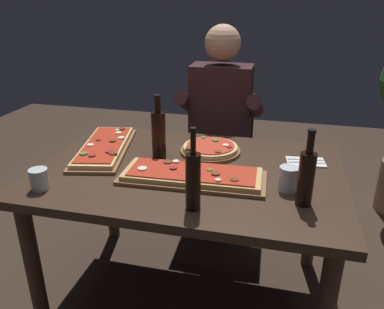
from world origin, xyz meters
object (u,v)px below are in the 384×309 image
Objects in this scene: dining_table at (190,187)px; pizza_rectangular_front at (192,175)px; pizza_round_far at (210,149)px; oil_bottle_amber at (193,180)px; tumbler_far_side at (288,179)px; tumbler_near_camera at (39,180)px; seated_diner at (219,121)px; diner_chair at (221,151)px; wine_bottle_dark at (306,176)px; pizza_rectangular_left at (104,147)px; vinegar_bottle_green at (159,133)px.

dining_table is 0.16m from pizza_rectangular_front.
dining_table is 0.25m from pizza_round_far.
tumbler_far_side is at bearing 34.33° from oil_bottle_amber.
tumbler_near_camera is 1.22m from seated_diner.
diner_chair is (0.57, 1.20, -0.29)m from tumbler_near_camera.
tumbler_far_side is (1.00, 0.23, 0.01)m from tumbler_near_camera.
dining_table is at bearing 157.17° from wine_bottle_dark.
pizza_rectangular_front is 2.10× the size of pizza_round_far.
tumbler_near_camera is (-0.56, -0.34, 0.13)m from dining_table.
pizza_rectangular_left is at bearing -123.33° from diner_chair.
seated_diner is (0.57, 1.08, -0.04)m from tumbler_near_camera.
dining_table is 0.87m from diner_chair.
pizza_round_far is 0.70m from diner_chair.
oil_bottle_amber is 0.37× the size of diner_chair.
vinegar_bottle_green reaches higher than pizza_rectangular_left.
wine_bottle_dark is at bearing -43.55° from pizza_round_far.
pizza_rectangular_front reaches higher than dining_table.
vinegar_bottle_green is at bearing -1.25° from pizza_rectangular_left.
seated_diner is (0.49, 0.63, -0.02)m from pizza_rectangular_left.
diner_chair is (0.19, 0.76, -0.38)m from vinegar_bottle_green.
vinegar_bottle_green reaches higher than pizza_round_far.
wine_bottle_dark is at bearing -12.54° from pizza_rectangular_front.
dining_table is 0.30m from vinegar_bottle_green.
diner_chair is (-0.50, 1.07, -0.37)m from wine_bottle_dark.
dining_table is 0.51m from pizza_rectangular_left.
tumbler_far_side reaches higher than tumbler_near_camera.
pizza_rectangular_left is 0.80m from seated_diner.
tumbler_near_camera reaches higher than pizza_rectangular_front.
oil_bottle_amber reaches higher than pizza_round_far.
tumbler_far_side is 0.95m from seated_diner.
pizza_rectangular_left is (-0.52, 0.22, 0.00)m from pizza_rectangular_front.
pizza_round_far is 0.28m from vinegar_bottle_green.
seated_diner reaches higher than dining_table.
oil_bottle_amber is at bearing -37.90° from pizza_rectangular_left.
vinegar_bottle_green is at bearing 150.93° from dining_table.
pizza_rectangular_left is 0.46m from tumbler_near_camera.
tumbler_near_camera reaches higher than dining_table.
tumbler_near_camera is 0.85× the size of tumbler_far_side.
pizza_rectangular_front is 0.49m from wine_bottle_dark.
pizza_rectangular_left is (-0.48, 0.11, 0.12)m from dining_table.
pizza_rectangular_front is at bearing 179.89° from tumbler_far_side.
wine_bottle_dark is 0.94× the size of oil_bottle_amber.
wine_bottle_dark is 1.24m from diner_chair.
pizza_round_far reaches higher than dining_table.
pizza_round_far is 3.47× the size of tumbler_near_camera.
vinegar_bottle_green is (-0.28, 0.45, 0.00)m from oil_bottle_amber.
seated_diner reaches higher than oil_bottle_amber.
pizza_rectangular_left is 0.32m from vinegar_bottle_green.
oil_bottle_amber is (0.10, -0.35, 0.22)m from dining_table.
dining_table is 0.48m from tumbler_far_side.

